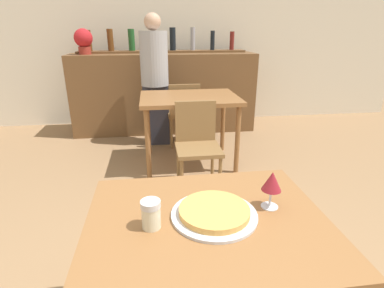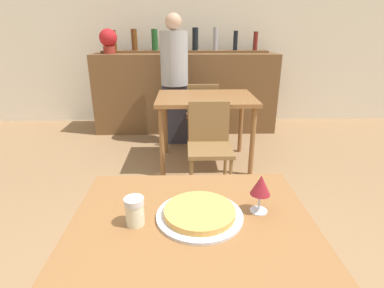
{
  "view_description": "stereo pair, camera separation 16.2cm",
  "coord_description": "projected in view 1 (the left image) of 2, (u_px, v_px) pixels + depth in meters",
  "views": [
    {
      "loc": [
        -0.19,
        -0.96,
        1.42
      ],
      "look_at": [
        0.01,
        0.55,
        0.84
      ],
      "focal_mm": 28.0,
      "sensor_mm": 36.0,
      "label": 1
    },
    {
      "loc": [
        -0.03,
        -0.97,
        1.42
      ],
      "look_at": [
        0.01,
        0.55,
        0.84
      ],
      "focal_mm": 28.0,
      "sensor_mm": 36.0,
      "label": 2
    }
  ],
  "objects": [
    {
      "name": "potted_plant",
      "position": [
        84.0,
        40.0,
        3.95
      ],
      "size": [
        0.24,
        0.24,
        0.33
      ],
      "color": "maroon",
      "rests_on": "bar_counter"
    },
    {
      "name": "dining_table_far",
      "position": [
        189.0,
        105.0,
        3.2
      ],
      "size": [
        1.03,
        0.77,
        0.77
      ],
      "color": "brown",
      "rests_on": "ground_plane"
    },
    {
      "name": "cheese_shaker",
      "position": [
        151.0,
        214.0,
        1.09
      ],
      "size": [
        0.07,
        0.07,
        0.11
      ],
      "color": "beige",
      "rests_on": "dining_table_near"
    },
    {
      "name": "wall_back",
      "position": [
        161.0,
        32.0,
        4.56
      ],
      "size": [
        8.0,
        0.05,
        2.8
      ],
      "color": "silver",
      "rests_on": "ground_plane"
    },
    {
      "name": "chair_far_side_back",
      "position": [
        184.0,
        110.0,
        3.79
      ],
      "size": [
        0.4,
        0.4,
        0.82
      ],
      "rotation": [
        0.0,
        0.0,
        3.14
      ],
      "color": "olive",
      "rests_on": "ground_plane"
    },
    {
      "name": "person_standing",
      "position": [
        155.0,
        77.0,
        3.73
      ],
      "size": [
        0.34,
        0.34,
        1.62
      ],
      "color": "#2D2D38",
      "rests_on": "ground_plane"
    },
    {
      "name": "dining_table_near",
      "position": [
        207.0,
        239.0,
        1.19
      ],
      "size": [
        0.93,
        0.75,
        0.74
      ],
      "color": "brown",
      "rests_on": "ground_plane"
    },
    {
      "name": "bar_back_shelf",
      "position": [
        160.0,
        47.0,
        4.29
      ],
      "size": [
        2.39,
        0.24,
        0.34
      ],
      "color": "brown",
      "rests_on": "bar_counter"
    },
    {
      "name": "chair_far_side_front",
      "position": [
        197.0,
        140.0,
        2.76
      ],
      "size": [
        0.4,
        0.4,
        0.82
      ],
      "color": "olive",
      "rests_on": "ground_plane"
    },
    {
      "name": "wine_glass",
      "position": [
        272.0,
        182.0,
        1.19
      ],
      "size": [
        0.08,
        0.08,
        0.16
      ],
      "color": "silver",
      "rests_on": "dining_table_near"
    },
    {
      "name": "bar_counter",
      "position": [
        165.0,
        93.0,
        4.39
      ],
      "size": [
        2.6,
        0.56,
        1.12
      ],
      "color": "brown",
      "rests_on": "ground_plane"
    },
    {
      "name": "pizza_tray",
      "position": [
        214.0,
        212.0,
        1.16
      ],
      "size": [
        0.34,
        0.34,
        0.04
      ],
      "color": "silver",
      "rests_on": "dining_table_near"
    }
  ]
}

